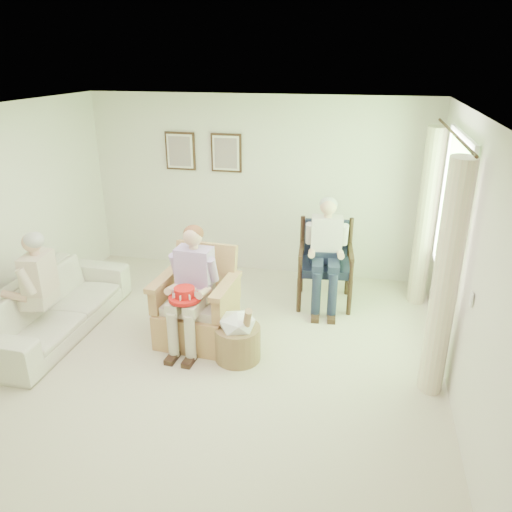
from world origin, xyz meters
The scene contains 18 objects.
floor centered at (0.00, 0.00, 0.00)m, with size 5.50×5.50×0.00m, color #C3B59D.
back_wall centered at (0.00, 2.75, 1.30)m, with size 5.00×0.04×2.60m, color silver.
front_wall centered at (0.00, -2.75, 1.30)m, with size 5.00×0.04×2.60m, color silver.
right_wall centered at (2.50, 0.00, 1.30)m, with size 0.04×5.50×2.60m, color silver.
ceiling centered at (0.00, 0.00, 2.60)m, with size 5.00×5.50×0.02m, color white.
window centered at (2.46, 1.20, 1.58)m, with size 0.13×2.50×1.63m.
curtain_left centered at (2.33, 0.22, 1.15)m, with size 0.34×0.34×2.30m, color beige.
curtain_right centered at (2.33, 2.18, 1.15)m, with size 0.34×0.34×2.30m, color beige.
framed_print_left centered at (-1.15, 2.71, 1.78)m, with size 0.45×0.05×0.55m.
framed_print_right centered at (-0.45, 2.71, 1.78)m, with size 0.45×0.05×0.55m.
wicker_armchair centered at (-0.23, 0.62, 0.34)m, with size 0.83×0.83×1.07m.
wood_armchair centered at (1.12, 1.91, 0.59)m, with size 0.70×0.65×1.07m.
sofa centered at (-1.95, 0.39, 0.33)m, with size 0.88×2.24×0.65m, color silver.
person_wicker centered at (-0.23, 0.48, 0.80)m, with size 0.40×0.62×1.36m.
person_dark centered at (1.12, 1.74, 0.85)m, with size 0.40×0.63×1.42m.
person_sofa centered at (-1.95, 0.12, 0.75)m, with size 0.42×0.62×1.30m.
red_hat centered at (-0.24, 0.27, 0.71)m, with size 0.35×0.35×0.14m.
hatbox centered at (0.33, 0.28, 0.28)m, with size 0.52×0.52×0.73m.
Camera 1 is at (1.54, -4.22, 3.08)m, focal length 35.00 mm.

